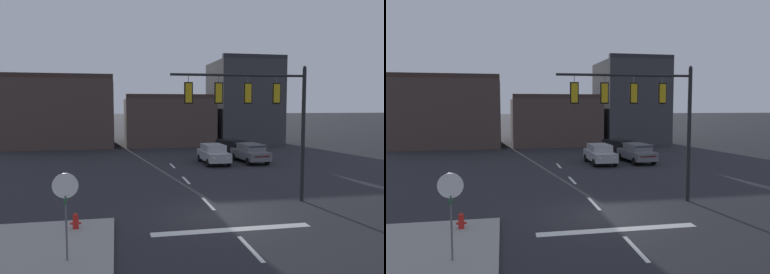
# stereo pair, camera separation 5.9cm
# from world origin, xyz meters

# --- Properties ---
(ground_plane) EXTENTS (400.00, 400.00, 0.00)m
(ground_plane) POSITION_xyz_m (0.00, 0.00, 0.00)
(ground_plane) COLOR #232328
(sidewalk_near_corner) EXTENTS (5.00, 8.00, 0.15)m
(sidewalk_near_corner) POSITION_xyz_m (-7.03, -4.00, 0.07)
(sidewalk_near_corner) COLOR gray
(sidewalk_near_corner) RESTS_ON ground
(stop_bar_paint) EXTENTS (6.40, 0.50, 0.01)m
(stop_bar_paint) POSITION_xyz_m (0.00, -2.00, 0.00)
(stop_bar_paint) COLOR silver
(stop_bar_paint) RESTS_ON ground
(lane_centreline) EXTENTS (0.16, 26.40, 0.01)m
(lane_centreline) POSITION_xyz_m (0.00, 2.00, 0.00)
(lane_centreline) COLOR silver
(lane_centreline) RESTS_ON ground
(signal_mast_near_side) EXTENTS (6.78, 0.53, 6.78)m
(signal_mast_near_side) POSITION_xyz_m (2.47, 1.73, 4.82)
(signal_mast_near_side) COLOR black
(signal_mast_near_side) RESTS_ON ground
(stop_sign) EXTENTS (0.76, 0.64, 2.83)m
(stop_sign) POSITION_xyz_m (-5.92, -4.19, 2.14)
(stop_sign) COLOR #56565B
(stop_sign) RESTS_ON ground
(car_lot_nearside) EXTENTS (3.57, 4.74, 1.61)m
(car_lot_nearside) POSITION_xyz_m (6.08, 18.22, 0.86)
(car_lot_nearside) COLOR black
(car_lot_nearside) RESTS_ON ground
(car_lot_middle) EXTENTS (2.23, 4.57, 1.61)m
(car_lot_middle) POSITION_xyz_m (6.71, 14.44, 0.86)
(car_lot_middle) COLOR slate
(car_lot_middle) RESTS_ON ground
(car_lot_farside) EXTENTS (1.97, 4.48, 1.61)m
(car_lot_farside) POSITION_xyz_m (3.49, 14.40, 0.86)
(car_lot_farside) COLOR #9EA0A5
(car_lot_farside) RESTS_ON ground
(fire_hydrant) EXTENTS (0.40, 0.30, 0.75)m
(fire_hydrant) POSITION_xyz_m (-5.97, -1.13, 0.33)
(fire_hydrant) COLOR red
(fire_hydrant) RESTS_ON ground
(building_row) EXTENTS (32.31, 13.59, 10.77)m
(building_row) POSITION_xyz_m (0.58, 31.76, 3.90)
(building_row) COLOR #473833
(building_row) RESTS_ON ground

